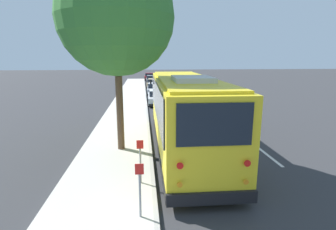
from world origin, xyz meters
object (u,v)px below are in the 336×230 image
(parked_sedan_silver, at_px, (155,89))
(parked_sedan_gray, at_px, (151,80))
(street_tree, at_px, (116,9))
(shuttle_bus, at_px, (185,110))
(sign_post_far, at_px, (140,161))
(parked_sedan_maroon, at_px, (149,77))
(parked_sedan_white, at_px, (157,97))
(sign_post_near, at_px, (140,190))
(parked_sedan_tan, at_px, (154,84))

(parked_sedan_silver, height_order, parked_sedan_gray, parked_sedan_gray)
(parked_sedan_silver, height_order, street_tree, street_tree)
(shuttle_bus, distance_m, street_tree, 5.12)
(street_tree, bearing_deg, parked_sedan_gray, -4.49)
(parked_sedan_silver, distance_m, street_tree, 19.66)
(shuttle_bus, relative_size, sign_post_far, 7.14)
(parked_sedan_maroon, xyz_separation_m, sign_post_far, (-41.50, 1.34, 0.30))
(shuttle_bus, xyz_separation_m, street_tree, (0.10, 2.87, 4.24))
(parked_sedan_white, distance_m, parked_sedan_gray, 18.85)
(parked_sedan_white, height_order, parked_sedan_gray, parked_sedan_gray)
(parked_sedan_maroon, relative_size, sign_post_far, 2.92)
(parked_sedan_white, relative_size, street_tree, 0.48)
(parked_sedan_white, height_order, street_tree, street_tree)
(parked_sedan_silver, xyz_separation_m, sign_post_far, (-22.26, 1.50, 0.31))
(parked_sedan_white, height_order, parked_sedan_silver, parked_sedan_white)
(parked_sedan_gray, xyz_separation_m, parked_sedan_maroon, (7.10, 0.19, -0.01))
(parked_sedan_maroon, bearing_deg, street_tree, 175.91)
(parked_sedan_maroon, bearing_deg, sign_post_near, 177.51)
(parked_sedan_white, distance_m, street_tree, 13.41)
(parked_sedan_tan, xyz_separation_m, sign_post_near, (-30.47, 1.63, 0.32))
(sign_post_far, bearing_deg, parked_sedan_tan, -3.27)
(shuttle_bus, relative_size, parked_sedan_maroon, 2.44)
(parked_sedan_gray, bearing_deg, shuttle_bus, -178.58)
(parked_sedan_gray, bearing_deg, sign_post_near, 178.17)
(parked_sedan_maroon, bearing_deg, parked_sedan_tan, -179.43)
(sign_post_near, bearing_deg, parked_sedan_gray, -2.41)
(parked_sedan_silver, height_order, parked_sedan_maroon, parked_sedan_maroon)
(shuttle_bus, height_order, parked_sedan_gray, shuttle_bus)
(street_tree, xyz_separation_m, sign_post_near, (-5.42, -0.89, -5.20))
(parked_sedan_silver, distance_m, parked_sedan_maroon, 19.24)
(parked_sedan_white, height_order, parked_sedan_tan, parked_sedan_white)
(shuttle_bus, bearing_deg, parked_sedan_silver, 1.93)
(parked_sedan_silver, distance_m, parked_sedan_gray, 12.14)
(street_tree, relative_size, sign_post_near, 5.99)
(parked_sedan_white, xyz_separation_m, parked_sedan_silver, (6.71, -0.08, -0.01))
(parked_sedan_gray, bearing_deg, street_tree, 176.10)
(parked_sedan_gray, distance_m, sign_post_near, 36.31)
(parked_sedan_gray, height_order, parked_sedan_maroon, parked_sedan_gray)
(shuttle_bus, bearing_deg, parked_sedan_gray, 1.29)
(parked_sedan_white, distance_m, sign_post_near, 17.49)
(street_tree, xyz_separation_m, sign_post_far, (-3.54, -0.89, -5.20))
(parked_sedan_silver, xyz_separation_m, parked_sedan_tan, (6.33, -0.14, -0.01))
(shuttle_bus, bearing_deg, parked_sedan_tan, 1.24)
(parked_sedan_gray, distance_m, street_tree, 31.44)
(sign_post_near, bearing_deg, shuttle_bus, -20.40)
(shuttle_bus, height_order, sign_post_near, shuttle_bus)
(shuttle_bus, distance_m, sign_post_far, 4.08)
(parked_sedan_maroon, distance_m, street_tree, 38.42)
(parked_sedan_tan, bearing_deg, street_tree, 179.04)
(street_tree, bearing_deg, parked_sedan_maroon, -3.37)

